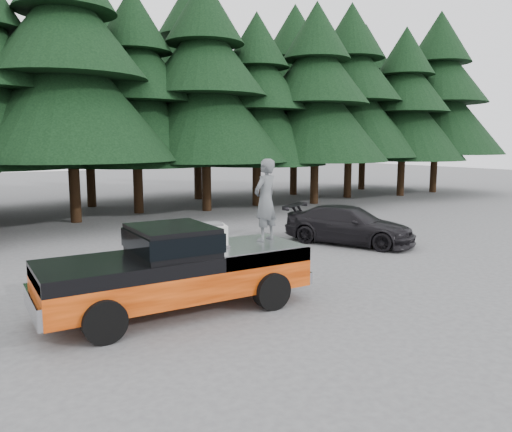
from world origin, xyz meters
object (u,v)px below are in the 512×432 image
air_compressor (210,236)px  parked_car (349,225)px  man_on_bed (265,200)px  pickup_truck (177,282)px

air_compressor → parked_car: (7.38, 3.55, -0.88)m
parked_car → man_on_bed: bearing=-177.1°
air_compressor → man_on_bed: (1.46, -0.04, 0.76)m
pickup_truck → air_compressor: (0.91, 0.17, 0.90)m
pickup_truck → parked_car: (8.28, 3.72, 0.03)m
man_on_bed → parked_car: (5.92, 3.59, -1.63)m
man_on_bed → parked_car: 7.11m
pickup_truck → parked_car: bearing=24.2°
air_compressor → man_on_bed: 1.64m
parked_car → air_compressor: bearing=177.4°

